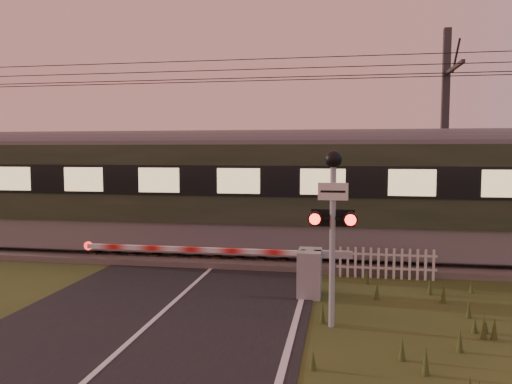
% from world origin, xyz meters
% --- Properties ---
extents(ground, '(160.00, 160.00, 0.00)m').
position_xyz_m(ground, '(0.00, 0.00, 0.00)').
color(ground, '#2B3C17').
rests_on(ground, ground).
extents(road, '(6.00, 140.00, 0.03)m').
position_xyz_m(road, '(0.02, -0.23, 0.01)').
color(road, black).
rests_on(road, ground).
extents(track_bed, '(140.00, 3.40, 0.39)m').
position_xyz_m(track_bed, '(0.00, 6.50, 0.07)').
color(track_bed, '#47423D').
rests_on(track_bed, ground).
extents(overhead_wires, '(120.00, 0.62, 0.62)m').
position_xyz_m(overhead_wires, '(0.00, 6.50, 5.72)').
color(overhead_wires, black).
rests_on(overhead_wires, ground).
extents(boom_gate, '(6.55, 0.82, 1.09)m').
position_xyz_m(boom_gate, '(2.60, 2.73, 0.60)').
color(boom_gate, gray).
rests_on(boom_gate, ground).
extents(crossing_signal, '(0.85, 0.35, 3.34)m').
position_xyz_m(crossing_signal, '(3.44, 0.74, 2.30)').
color(crossing_signal, gray).
rests_on(crossing_signal, ground).
extents(picket_fence, '(2.56, 0.07, 0.81)m').
position_xyz_m(picket_fence, '(4.77, 4.60, 0.41)').
color(picket_fence, silver).
rests_on(picket_fence, ground).
extents(catenary_mast, '(0.23, 2.47, 7.32)m').
position_xyz_m(catenary_mast, '(6.93, 8.73, 3.80)').
color(catenary_mast, '#2D2D30').
rests_on(catenary_mast, ground).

